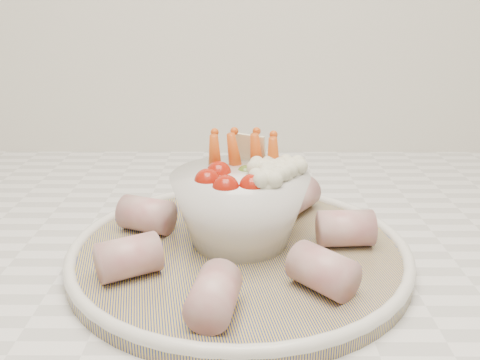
{
  "coord_description": "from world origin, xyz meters",
  "views": [
    {
      "loc": [
        -0.1,
        0.87,
        1.18
      ],
      "look_at": [
        -0.11,
        1.37,
        1.0
      ],
      "focal_mm": 40.0,
      "sensor_mm": 36.0,
      "label": 1
    }
  ],
  "objects": [
    {
      "name": "cured_meat_rolls",
      "position": [
        -0.11,
        1.36,
        0.95
      ],
      "size": [
        0.27,
        0.3,
        0.04
      ],
      "color": "#A54B51",
      "rests_on": "serving_platter"
    },
    {
      "name": "serving_platter",
      "position": [
        -0.11,
        1.36,
        0.93
      ],
      "size": [
        0.4,
        0.4,
        0.02
      ],
      "color": "navy",
      "rests_on": "kitchen_counter"
    },
    {
      "name": "veggie_bowl",
      "position": [
        -0.11,
        1.37,
        0.98
      ],
      "size": [
        0.14,
        0.14,
        0.11
      ],
      "color": "silver",
      "rests_on": "serving_platter"
    }
  ]
}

